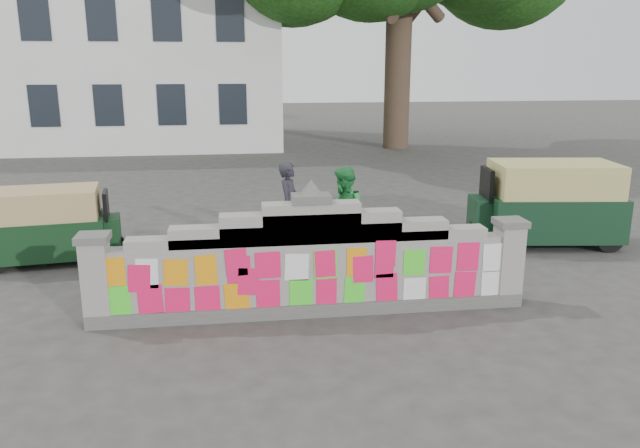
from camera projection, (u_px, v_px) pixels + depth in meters
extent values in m
plane|color=#383533|center=(312.00, 313.00, 9.26)|extent=(100.00, 100.00, 0.00)
cube|color=#4C4C49|center=(312.00, 307.00, 9.23)|extent=(6.40, 0.42, 0.20)
cube|color=gray|center=(311.00, 275.00, 9.11)|extent=(6.40, 0.32, 1.00)
cube|color=gray|center=(311.00, 237.00, 8.97)|extent=(5.20, 0.32, 0.14)
cube|color=gray|center=(311.00, 232.00, 8.95)|extent=(4.00, 0.32, 0.28)
cube|color=gray|center=(311.00, 227.00, 8.93)|extent=(2.60, 0.32, 0.44)
cube|color=gray|center=(311.00, 222.00, 8.91)|extent=(1.40, 0.32, 0.58)
cube|color=#4C4C49|center=(311.00, 198.00, 8.82)|extent=(0.55, 0.36, 0.12)
cone|color=#4C4C49|center=(311.00, 187.00, 8.78)|extent=(0.36, 0.36, 0.22)
cube|color=gray|center=(97.00, 283.00, 8.70)|extent=(0.36, 0.40, 1.24)
cube|color=#4C4C49|center=(93.00, 238.00, 8.53)|extent=(0.44, 0.44, 0.10)
cube|color=gray|center=(507.00, 264.00, 9.51)|extent=(0.36, 0.40, 1.24)
cube|color=#4C4C49|center=(511.00, 223.00, 9.35)|extent=(0.44, 0.44, 0.10)
cube|color=silver|center=(98.00, 54.00, 28.40)|extent=(16.00, 10.00, 8.00)
cylinder|color=#38281E|center=(397.00, 77.00, 26.57)|extent=(1.10, 1.10, 6.00)
imported|color=black|center=(290.00, 235.00, 11.66)|extent=(1.90, 1.23, 0.95)
imported|color=#24222B|center=(290.00, 218.00, 11.58)|extent=(0.57, 0.68, 1.60)
imported|color=#268D3E|center=(344.00, 215.00, 11.50)|extent=(0.73, 0.91, 1.77)
cube|color=black|center=(45.00, 237.00, 11.52)|extent=(2.26, 1.42, 0.71)
cube|color=tan|center=(42.00, 204.00, 11.37)|extent=(2.08, 1.35, 0.53)
cube|color=black|center=(108.00, 232.00, 11.81)|extent=(0.52, 0.67, 0.62)
cube|color=black|center=(106.00, 205.00, 11.68)|extent=(0.15, 0.63, 0.53)
cylinder|color=black|center=(114.00, 245.00, 11.90)|extent=(0.45, 0.16, 0.44)
cylinder|color=black|center=(5.00, 246.00, 11.84)|extent=(0.45, 0.16, 0.44)
cube|color=black|center=(551.00, 215.00, 12.66)|extent=(2.76, 1.73, 0.87)
cube|color=tan|center=(554.00, 179.00, 12.47)|extent=(2.53, 1.65, 0.65)
cube|color=black|center=(484.00, 216.00, 12.65)|extent=(0.63, 0.82, 0.76)
cube|color=black|center=(487.00, 184.00, 12.48)|extent=(0.18, 0.76, 0.65)
cylinder|color=black|center=(478.00, 231.00, 12.73)|extent=(0.55, 0.20, 0.54)
cylinder|color=black|center=(584.00, 223.00, 13.33)|extent=(0.55, 0.20, 0.54)
cylinder|color=black|center=(610.00, 239.00, 12.18)|extent=(0.55, 0.20, 0.54)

